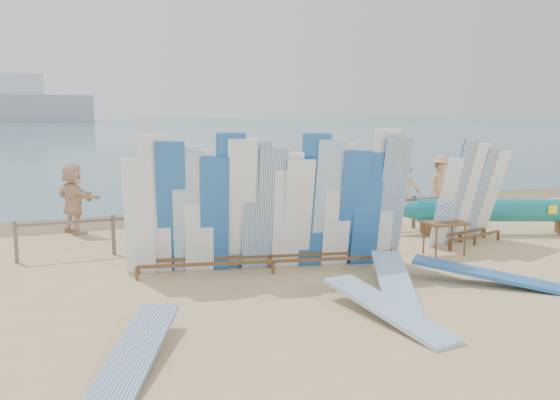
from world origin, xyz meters
name	(u,v)px	position (x,y,z in m)	size (l,w,h in m)	color
ground	(334,269)	(0.00, 0.00, 0.00)	(160.00, 160.00, 0.00)	#D6B57B
ocean	(64,126)	(0.00, 128.00, 0.00)	(320.00, 240.00, 0.02)	#406772
wet_sand_strip	(229,213)	(0.00, 7.20, 0.00)	(40.00, 2.60, 0.01)	olive
distant_ship	(12,104)	(-12.00, 180.00, 5.31)	(45.00, 8.00, 14.00)	#999EA3
fence	(279,215)	(0.00, 3.00, 0.63)	(12.08, 0.08, 0.90)	#706255
main_surfboard_rack	(272,209)	(-1.22, 0.35, 1.27)	(5.64, 1.93, 2.85)	brown
side_surfboard_rack	(470,197)	(4.08, 0.86, 1.15)	(2.30, 1.14, 2.56)	brown
outrigger_canoe	(501,212)	(5.63, 1.44, 0.60)	(6.29, 3.02, 0.94)	brown
vendor_table	(444,237)	(2.83, 0.15, 0.40)	(0.93, 0.67, 1.21)	brown
flat_board_a	(387,319)	(-0.59, -2.92, 0.00)	(0.56, 2.70, 0.07)	#85B0D5
flat_board_b	(394,292)	(0.28, -1.78, 0.00)	(0.56, 2.70, 0.07)	#85B0D5
flat_board_d	(486,285)	(2.11, -2.04, 0.00)	(0.56, 2.70, 0.07)	#225EAD
flat_board_e	(137,363)	(-4.44, -3.12, 0.00)	(0.56, 2.70, 0.07)	silver
beach_chair_left	(298,223)	(0.84, 3.69, 0.26)	(0.68, 0.69, 0.88)	#AF121E
beach_chair_right	(303,218)	(1.22, 4.24, 0.27)	(0.68, 0.70, 0.93)	#AF121E
stroller	(368,208)	(3.24, 4.16, 0.43)	(0.70, 0.88, 1.07)	#AF121E
beachgoer_10	(480,188)	(6.99, 3.88, 0.87)	(1.02, 0.44, 1.74)	#8C6042
beachgoer_9	(405,186)	(5.55, 5.74, 0.78)	(1.01, 0.42, 1.56)	tan
beachgoer_6	(305,193)	(1.30, 4.29, 0.94)	(0.92, 0.44, 1.88)	tan
beachgoer_3	(190,190)	(-1.35, 6.71, 0.87)	(1.12, 0.46, 1.74)	tan
beachgoer_extra_0	(441,182)	(6.81, 5.54, 0.88)	(1.14, 0.47, 1.77)	tan
beachgoer_4	(285,200)	(0.62, 4.06, 0.83)	(0.97, 0.42, 1.65)	#8C6042
beachgoer_11	(73,198)	(-4.67, 5.79, 0.93)	(1.72, 0.56, 1.86)	beige
beachgoer_2	(153,204)	(-2.93, 3.95, 0.94)	(0.92, 0.44, 1.89)	beige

